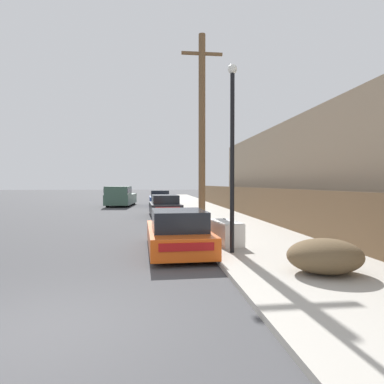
# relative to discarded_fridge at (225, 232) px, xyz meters

# --- Properties ---
(ground_plane) EXTENTS (220.00, 220.00, 0.00)m
(ground_plane) POSITION_rel_discarded_fridge_xyz_m (-3.87, -5.99, -0.48)
(ground_plane) COLOR #444447
(sidewalk_curb) EXTENTS (4.20, 63.00, 0.12)m
(sidewalk_curb) POSITION_rel_discarded_fridge_xyz_m (1.43, 17.51, -0.42)
(sidewalk_curb) COLOR #ADA89E
(sidewalk_curb) RESTS_ON ground
(discarded_fridge) EXTENTS (0.91, 1.77, 0.75)m
(discarded_fridge) POSITION_rel_discarded_fridge_xyz_m (0.00, 0.00, 0.00)
(discarded_fridge) COLOR silver
(discarded_fridge) RESTS_ON sidewalk_curb
(parked_sports_car_red) EXTENTS (1.89, 4.45, 1.27)m
(parked_sports_car_red) POSITION_rel_discarded_fridge_xyz_m (-1.57, -0.54, 0.09)
(parked_sports_car_red) COLOR #E05114
(parked_sports_car_red) RESTS_ON ground
(car_parked_mid) EXTENTS (2.03, 4.35, 1.33)m
(car_parked_mid) POSITION_rel_discarded_fridge_xyz_m (-1.59, 10.77, 0.15)
(car_parked_mid) COLOR black
(car_parked_mid) RESTS_ON ground
(car_parked_far) EXTENTS (1.92, 4.71, 1.43)m
(car_parked_far) POSITION_rel_discarded_fridge_xyz_m (-1.75, 20.65, 0.19)
(car_parked_far) COLOR #2D478C
(car_parked_far) RESTS_ON ground
(pickup_truck) EXTENTS (2.51, 5.83, 1.79)m
(pickup_truck) POSITION_rel_discarded_fridge_xyz_m (-5.27, 20.55, 0.41)
(pickup_truck) COLOR #385647
(pickup_truck) RESTS_ON ground
(utility_pole) EXTENTS (1.80, 0.30, 8.46)m
(utility_pole) POSITION_rel_discarded_fridge_xyz_m (-0.16, 4.19, 3.98)
(utility_pole) COLOR brown
(utility_pole) RESTS_ON sidewalk_curb
(street_lamp) EXTENTS (0.26, 0.26, 5.23)m
(street_lamp) POSITION_rel_discarded_fridge_xyz_m (-0.11, -1.42, 2.64)
(street_lamp) COLOR black
(street_lamp) RESTS_ON sidewalk_curb
(brush_pile) EXTENTS (1.63, 1.40, 0.74)m
(brush_pile) POSITION_rel_discarded_fridge_xyz_m (1.38, -3.81, 0.01)
(brush_pile) COLOR brown
(brush_pile) RESTS_ON sidewalk_curb
(wooden_fence) EXTENTS (0.08, 37.81, 1.69)m
(wooden_fence) POSITION_rel_discarded_fridge_xyz_m (3.38, 11.24, 0.48)
(wooden_fence) COLOR brown
(wooden_fence) RESTS_ON sidewalk_curb
(building_right_house) EXTENTS (6.00, 23.59, 5.14)m
(building_right_house) POSITION_rel_discarded_fridge_xyz_m (7.18, 6.32, 2.09)
(building_right_house) COLOR gray
(building_right_house) RESTS_ON ground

